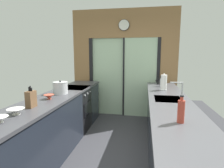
% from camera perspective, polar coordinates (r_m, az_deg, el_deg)
% --- Properties ---
extents(ground_plane, '(5.04, 7.60, 0.02)m').
position_cam_1_polar(ground_plane, '(3.37, -0.19, -19.28)').
color(ground_plane, '#38383D').
extents(back_wall_unit, '(2.64, 0.12, 2.70)m').
position_cam_1_polar(back_wall_unit, '(4.75, 3.68, 8.25)').
color(back_wall_unit, olive).
rests_on(back_wall_unit, ground_plane).
extents(left_counter_run, '(0.62, 3.80, 0.92)m').
position_cam_1_polar(left_counter_run, '(3.05, -19.40, -13.08)').
color(left_counter_run, '#1E232D').
rests_on(left_counter_run, ground_plane).
extents(right_counter_run, '(0.62, 3.80, 0.92)m').
position_cam_1_polar(right_counter_run, '(2.88, 17.41, -14.41)').
color(right_counter_run, '#1E232D').
rests_on(right_counter_run, ground_plane).
extents(sink_faucet, '(0.19, 0.02, 0.26)m').
position_cam_1_polar(sink_faucet, '(2.96, 20.21, -1.10)').
color(sink_faucet, '#B7BABC').
rests_on(sink_faucet, right_counter_run).
extents(oven_range, '(0.60, 0.60, 0.92)m').
position_cam_1_polar(oven_range, '(4.01, -11.50, -7.55)').
color(oven_range, black).
rests_on(oven_range, ground_plane).
extents(mixing_bowl_mid, '(0.19, 0.19, 0.07)m').
position_cam_1_polar(mixing_bowl_mid, '(2.37, -27.46, -7.47)').
color(mixing_bowl_mid, silver).
rests_on(mixing_bowl_mid, left_counter_run).
extents(mixing_bowl_far, '(0.16, 0.16, 0.07)m').
position_cam_1_polar(mixing_bowl_far, '(2.97, -18.80, -3.71)').
color(mixing_bowl_far, '#BC4C38').
rests_on(mixing_bowl_far, left_counter_run).
extents(knife_block, '(0.08, 0.14, 0.28)m').
position_cam_1_polar(knife_block, '(2.58, -23.67, -4.27)').
color(knife_block, brown).
rests_on(knife_block, left_counter_run).
extents(stock_pot, '(0.25, 0.25, 0.23)m').
position_cam_1_polar(stock_pot, '(3.29, -15.61, -1.14)').
color(stock_pot, '#B7BABC').
rests_on(stock_pot, left_counter_run).
extents(kettle, '(0.26, 0.17, 0.20)m').
position_cam_1_polar(kettle, '(4.36, 14.73, 1.09)').
color(kettle, black).
rests_on(kettle, right_counter_run).
extents(soap_bottle_near, '(0.07, 0.07, 0.28)m').
position_cam_1_polar(soap_bottle_near, '(1.96, 20.48, -7.79)').
color(soap_bottle_near, '#B23D2D').
rests_on(soap_bottle_near, right_counter_run).
extents(soap_bottle_far, '(0.07, 0.07, 0.21)m').
position_cam_1_polar(soap_bottle_far, '(4.07, 15.04, 0.56)').
color(soap_bottle_far, silver).
rests_on(soap_bottle_far, right_counter_run).
extents(paper_towel_roll, '(0.13, 0.13, 0.32)m').
position_cam_1_polar(paper_towel_roll, '(3.64, 15.65, 0.44)').
color(paper_towel_roll, '#B7BABC').
rests_on(paper_towel_roll, right_counter_run).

